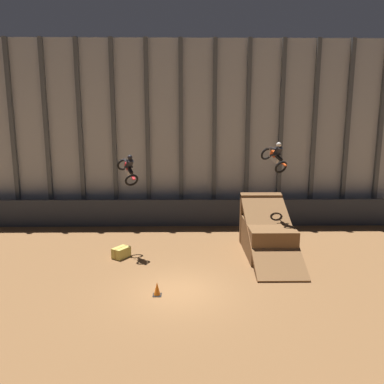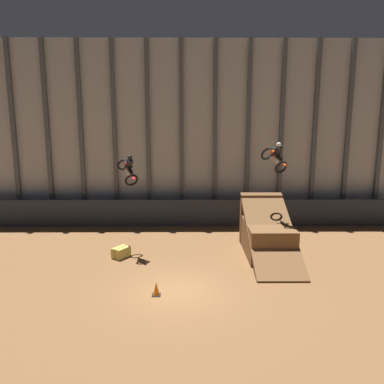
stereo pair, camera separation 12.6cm
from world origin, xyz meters
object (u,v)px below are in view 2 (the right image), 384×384
at_px(dirt_ramp, 266,234).
at_px(rider_bike_left_air, 128,169).
at_px(rider_bike_right_air, 275,157).
at_px(traffic_cone_near_ramp, 156,289).
at_px(hay_bale_trackside, 121,252).

bearing_deg(dirt_ramp, rider_bike_left_air, -178.88).
height_order(dirt_ramp, rider_bike_left_air, rider_bike_left_air).
xyz_separation_m(dirt_ramp, rider_bike_right_air, (0.32, -0.00, 4.27)).
relative_size(dirt_ramp, traffic_cone_near_ramp, 10.50).
distance_m(dirt_ramp, rider_bike_right_air, 4.28).
relative_size(rider_bike_left_air, hay_bale_trackside, 1.69).
bearing_deg(traffic_cone_near_ramp, rider_bike_right_air, 41.34).
distance_m(rider_bike_right_air, hay_bale_trackside, 9.68).
relative_size(rider_bike_left_air, traffic_cone_near_ramp, 3.14).
xyz_separation_m(dirt_ramp, hay_bale_trackside, (-7.91, -0.78, -0.76)).
bearing_deg(hay_bale_trackside, rider_bike_right_air, 5.41).
height_order(dirt_ramp, traffic_cone_near_ramp, dirt_ramp).
xyz_separation_m(dirt_ramp, traffic_cone_near_ramp, (-5.65, -5.25, -0.76)).
distance_m(dirt_ramp, rider_bike_left_air, 8.34).
bearing_deg(dirt_ramp, hay_bale_trackside, -174.36).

